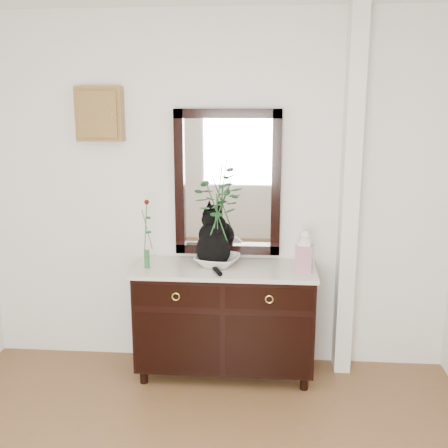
# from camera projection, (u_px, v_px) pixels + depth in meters

# --- Properties ---
(wall_back) EXTENTS (3.60, 0.04, 2.70)m
(wall_back) POSITION_uv_depth(u_px,v_px,m) (215.00, 195.00, 3.99)
(wall_back) COLOR white
(wall_back) RESTS_ON ground
(pilaster) EXTENTS (0.12, 0.20, 2.70)m
(pilaster) POSITION_uv_depth(u_px,v_px,m) (349.00, 198.00, 3.83)
(pilaster) COLOR white
(pilaster) RESTS_ON ground
(sideboard) EXTENTS (1.33, 0.52, 0.82)m
(sideboard) POSITION_uv_depth(u_px,v_px,m) (225.00, 315.00, 3.93)
(sideboard) COLOR black
(sideboard) RESTS_ON ground
(wall_mirror) EXTENTS (0.80, 0.06, 1.10)m
(wall_mirror) POSITION_uv_depth(u_px,v_px,m) (228.00, 183.00, 3.95)
(wall_mirror) COLOR black
(wall_mirror) RESTS_ON wall_back
(key_cabinet) EXTENTS (0.35, 0.10, 0.40)m
(key_cabinet) POSITION_uv_depth(u_px,v_px,m) (100.00, 114.00, 3.88)
(key_cabinet) COLOR brown
(key_cabinet) RESTS_ON wall_back
(cat) EXTENTS (0.39, 0.43, 0.41)m
(cat) POSITION_uv_depth(u_px,v_px,m) (213.00, 239.00, 3.85)
(cat) COLOR black
(cat) RESTS_ON sideboard
(lotus_bowl) EXTENTS (0.39, 0.39, 0.08)m
(lotus_bowl) POSITION_uv_depth(u_px,v_px,m) (217.00, 261.00, 3.88)
(lotus_bowl) COLOR white
(lotus_bowl) RESTS_ON sideboard
(vase_branches) EXTENTS (0.46, 0.46, 0.74)m
(vase_branches) POSITION_uv_depth(u_px,v_px,m) (217.00, 214.00, 3.80)
(vase_branches) COLOR silver
(vase_branches) RESTS_ON lotus_bowl
(bud_vase_rose) EXTENTS (0.07, 0.07, 0.52)m
(bud_vase_rose) POSITION_uv_depth(u_px,v_px,m) (146.00, 233.00, 3.78)
(bud_vase_rose) COLOR #296537
(bud_vase_rose) RESTS_ON sideboard
(ginger_jar) EXTENTS (0.14, 0.14, 0.31)m
(ginger_jar) POSITION_uv_depth(u_px,v_px,m) (304.00, 250.00, 3.72)
(ginger_jar) COLOR silver
(ginger_jar) RESTS_ON sideboard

